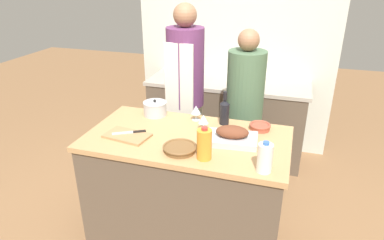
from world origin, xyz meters
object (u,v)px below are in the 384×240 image
(wine_bottle_green, at_px, (225,111))
(condiment_bottle_short, at_px, (168,67))
(juice_jug, at_px, (204,144))
(person_cook_aproned, at_px, (185,91))
(wine_glass_right, at_px, (196,110))
(condiment_bottle_tall, at_px, (200,68))
(mixing_bowl, at_px, (260,126))
(knife_chef, at_px, (130,132))
(milk_jug, at_px, (265,158))
(roasting_pan, at_px, (232,136))
(wicker_basket, at_px, (180,148))
(stock_pot, at_px, (155,108))
(person_cook_guest, at_px, (244,108))
(wine_glass_left, at_px, (203,119))
(cutting_board, at_px, (127,136))

(wine_bottle_green, xyz_separation_m, condiment_bottle_short, (-0.96, 1.26, -0.05))
(juice_jug, xyz_separation_m, person_cook_aproned, (-0.47, 1.06, -0.04))
(wine_glass_right, distance_m, person_cook_aproned, 0.55)
(wine_bottle_green, bearing_deg, condiment_bottle_tall, 113.32)
(mixing_bowl, xyz_separation_m, wine_glass_right, (-0.52, 0.03, 0.06))
(knife_chef, relative_size, person_cook_aproned, 0.13)
(wine_bottle_green, bearing_deg, wine_glass_right, 179.50)
(person_cook_aproned, bearing_deg, milk_jug, -49.15)
(roasting_pan, xyz_separation_m, milk_jug, (0.26, -0.32, 0.05))
(wicker_basket, xyz_separation_m, milk_jug, (0.57, -0.08, 0.07))
(stock_pot, relative_size, mixing_bowl, 1.21)
(person_cook_aproned, bearing_deg, person_cook_guest, 2.91)
(roasting_pan, relative_size, stock_pot, 1.92)
(wine_glass_left, relative_size, person_cook_guest, 0.08)
(wine_bottle_green, bearing_deg, person_cook_aproned, 134.64)
(wicker_basket, xyz_separation_m, condiment_bottle_short, (-0.77, 1.79, 0.03))
(stock_pot, height_order, person_cook_aproned, person_cook_aproned)
(cutting_board, relative_size, wine_bottle_green, 1.29)
(person_cook_guest, bearing_deg, person_cook_aproned, -166.89)
(wicker_basket, distance_m, condiment_bottle_tall, 1.91)
(wine_glass_left, distance_m, person_cook_aproned, 0.74)
(mixing_bowl, distance_m, person_cook_aproned, 0.93)
(wicker_basket, bearing_deg, condiment_bottle_short, 113.23)
(stock_pot, distance_m, condiment_bottle_tall, 1.33)
(juice_jug, relative_size, condiment_bottle_short, 1.18)
(cutting_board, relative_size, wine_glass_right, 2.77)
(cutting_board, bearing_deg, juice_jug, -12.12)
(wine_glass_left, relative_size, wine_glass_right, 0.98)
(person_cook_aproned, height_order, person_cook_guest, person_cook_aproned)
(stock_pot, distance_m, knife_chef, 0.41)
(person_cook_guest, bearing_deg, roasting_pan, -74.56)
(condiment_bottle_short, xyz_separation_m, person_cook_aproned, (0.47, -0.77, 0.01))
(cutting_board, bearing_deg, wine_glass_right, 47.72)
(wicker_basket, relative_size, person_cook_guest, 0.15)
(wicker_basket, xyz_separation_m, condiment_bottle_tall, (-0.39, 1.87, 0.03))
(roasting_pan, xyz_separation_m, wine_glass_left, (-0.25, 0.14, 0.04))
(cutting_board, relative_size, mixing_bowl, 2.14)
(roasting_pan, relative_size, condiment_bottle_tall, 2.11)
(wicker_basket, bearing_deg, wine_glass_left, 80.58)
(mixing_bowl, relative_size, condiment_bottle_tall, 0.91)
(mixing_bowl, bearing_deg, wine_glass_right, 176.88)
(cutting_board, height_order, wine_bottle_green, wine_bottle_green)
(wine_bottle_green, distance_m, person_cook_guest, 0.52)
(juice_jug, xyz_separation_m, person_cook_guest, (0.09, 1.06, -0.15))
(knife_chef, height_order, person_cook_aproned, person_cook_aproned)
(roasting_pan, bearing_deg, condiment_bottle_short, 124.76)
(milk_jug, xyz_separation_m, wine_bottle_green, (-0.38, 0.61, 0.01))
(knife_chef, height_order, condiment_bottle_tall, condiment_bottle_tall)
(cutting_board, distance_m, person_cook_aproned, 0.94)
(stock_pot, bearing_deg, cutting_board, -95.17)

